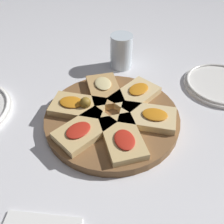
{
  "coord_description": "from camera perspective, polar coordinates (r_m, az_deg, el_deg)",
  "views": [
    {
      "loc": [
        0.05,
        -0.47,
        0.47
      ],
      "look_at": [
        0.0,
        0.0,
        0.03
      ],
      "focal_mm": 42.0,
      "sensor_mm": 36.0,
      "label": 1
    }
  ],
  "objects": [
    {
      "name": "ground_plane",
      "position": [
        0.67,
        0.0,
        -2.01
      ],
      "size": [
        3.0,
        3.0,
        0.0
      ],
      "primitive_type": "plane",
      "color": "white"
    },
    {
      "name": "serving_board",
      "position": [
        0.67,
        0.0,
        -1.31
      ],
      "size": [
        0.34,
        0.34,
        0.02
      ],
      "primitive_type": "cylinder",
      "color": "brown",
      "rests_on": "ground_plane"
    },
    {
      "name": "focaccia_slice_0",
      "position": [
        0.59,
        2.28,
        -5.65
      ],
      "size": [
        0.12,
        0.16,
        0.03
      ],
      "color": "#DBB775",
      "rests_on": "serving_board"
    },
    {
      "name": "focaccia_slice_1",
      "position": [
        0.64,
        7.85,
        -1.06
      ],
      "size": [
        0.14,
        0.09,
        0.03
      ],
      "color": "#E5C689",
      "rests_on": "serving_board"
    },
    {
      "name": "focaccia_slice_2",
      "position": [
        0.7,
        4.98,
        3.71
      ],
      "size": [
        0.14,
        0.16,
        0.03
      ],
      "color": "#E5C689",
      "rests_on": "serving_board"
    },
    {
      "name": "focaccia_slice_3",
      "position": [
        0.72,
        -1.67,
        4.8
      ],
      "size": [
        0.12,
        0.15,
        0.03
      ],
      "color": "tan",
      "rests_on": "serving_board"
    },
    {
      "name": "focaccia_slice_4",
      "position": [
        0.67,
        -7.33,
        1.31
      ],
      "size": [
        0.14,
        0.1,
        0.04
      ],
      "color": "#DBB775",
      "rests_on": "serving_board"
    },
    {
      "name": "focaccia_slice_5",
      "position": [
        0.61,
        -6.09,
        -3.91
      ],
      "size": [
        0.15,
        0.16,
        0.03
      ],
      "color": "#DBB775",
      "rests_on": "serving_board"
    },
    {
      "name": "plate_right",
      "position": [
        0.85,
        22.62,
        5.64
      ],
      "size": [
        0.21,
        0.21,
        0.02
      ],
      "color": "white",
      "rests_on": "ground_plane"
    },
    {
      "name": "water_glass",
      "position": [
        0.85,
        2.37,
        13.01
      ],
      "size": [
        0.07,
        0.07,
        0.11
      ],
      "primitive_type": "cylinder",
      "color": "silver",
      "rests_on": "ground_plane"
    }
  ]
}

